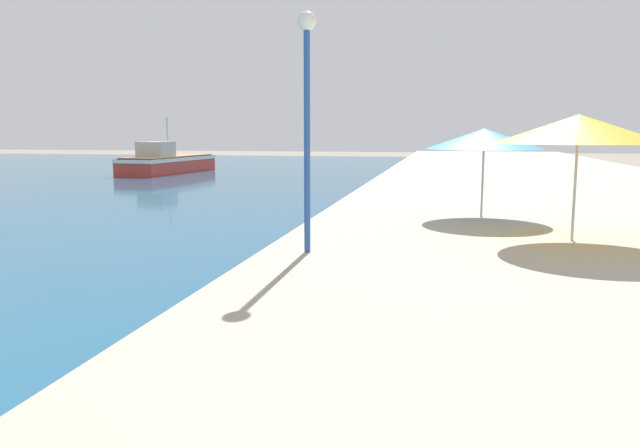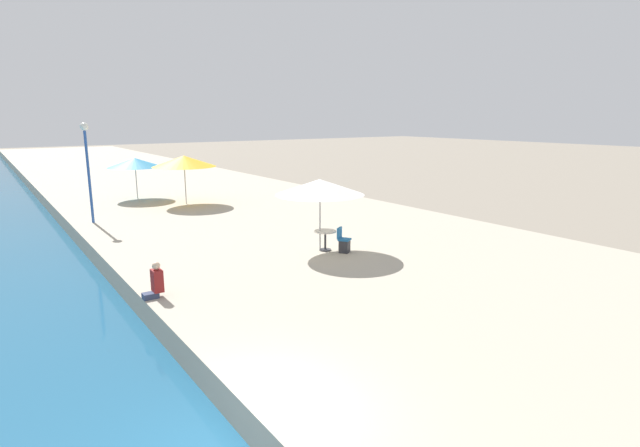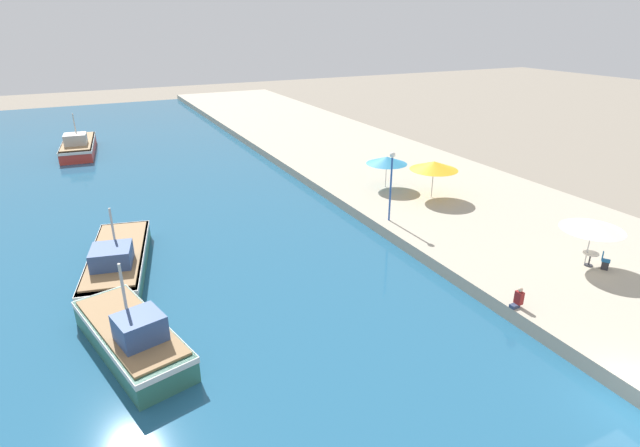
% 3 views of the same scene
% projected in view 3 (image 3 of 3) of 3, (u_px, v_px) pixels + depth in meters
% --- Properties ---
extents(quay_promenade, '(16.00, 90.00, 0.75)m').
position_uv_depth(quay_promenade, '(343.00, 150.00, 51.53)').
color(quay_promenade, '#B2A893').
rests_on(quay_promenade, ground_plane).
extents(fishing_boat_near, '(4.25, 7.70, 4.10)m').
position_uv_depth(fishing_boat_near, '(132.00, 336.00, 20.59)').
color(fishing_boat_near, '#33705B').
rests_on(fishing_boat_near, water_basin).
extents(fishing_boat_mid, '(4.65, 9.49, 3.68)m').
position_uv_depth(fishing_boat_mid, '(118.00, 259.00, 27.27)').
color(fishing_boat_mid, '#33705B').
rests_on(fishing_boat_mid, water_basin).
extents(fishing_boat_far, '(3.88, 9.64, 4.06)m').
position_uv_depth(fishing_boat_far, '(78.00, 146.00, 51.21)').
color(fishing_boat_far, red).
rests_on(fishing_boat_far, water_basin).
extents(cafe_umbrella_pink, '(3.22, 3.22, 2.63)m').
position_uv_depth(cafe_umbrella_pink, '(593.00, 225.00, 25.83)').
color(cafe_umbrella_pink, '#B7B7B7').
rests_on(cafe_umbrella_pink, quay_promenade).
extents(cafe_umbrella_white, '(3.49, 3.49, 2.70)m').
position_uv_depth(cafe_umbrella_white, '(434.00, 166.00, 35.93)').
color(cafe_umbrella_white, '#B7B7B7').
rests_on(cafe_umbrella_white, quay_promenade).
extents(cafe_umbrella_striped, '(3.16, 3.16, 2.42)m').
position_uv_depth(cafe_umbrella_striped, '(387.00, 160.00, 38.23)').
color(cafe_umbrella_striped, '#B7B7B7').
rests_on(cafe_umbrella_striped, quay_promenade).
extents(cafe_table, '(0.80, 0.80, 0.74)m').
position_uv_depth(cafe_table, '(590.00, 257.00, 26.45)').
color(cafe_table, '#333338').
rests_on(cafe_table, quay_promenade).
extents(cafe_chair_left, '(0.57, 0.58, 0.91)m').
position_uv_depth(cafe_chair_left, '(605.00, 263.00, 26.19)').
color(cafe_chair_left, '#2D2D33').
rests_on(cafe_chair_left, quay_promenade).
extents(person_at_quay, '(0.54, 0.36, 0.99)m').
position_uv_depth(person_at_quay, '(518.00, 298.00, 22.70)').
color(person_at_quay, '#333D5B').
rests_on(person_at_quay, quay_promenade).
extents(lamppost, '(0.36, 0.36, 4.56)m').
position_uv_depth(lamppost, '(391.00, 175.00, 31.45)').
color(lamppost, '#28519E').
rests_on(lamppost, quay_promenade).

